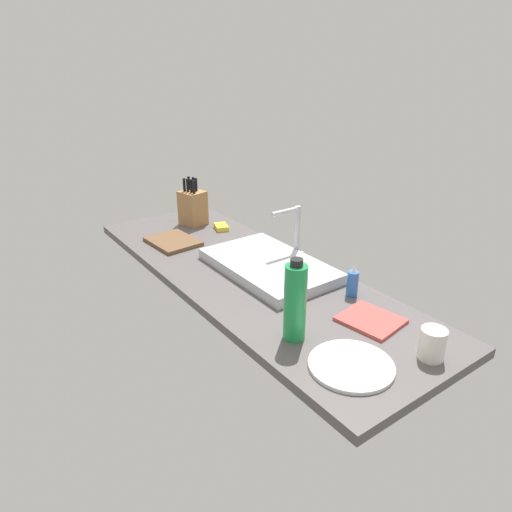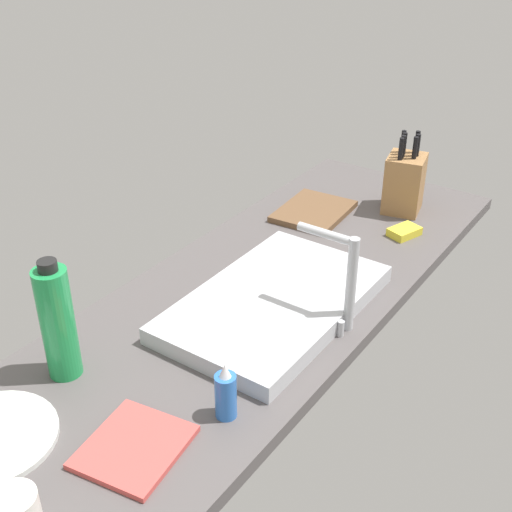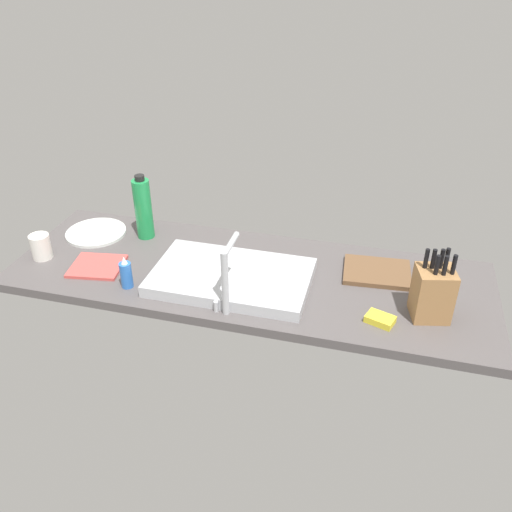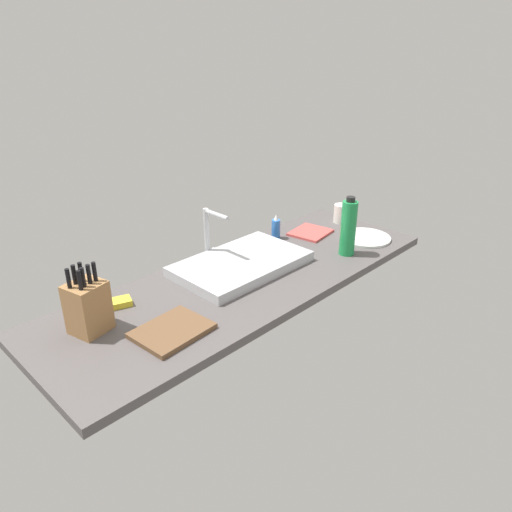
{
  "view_description": "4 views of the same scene",
  "coord_description": "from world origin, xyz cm",
  "views": [
    {
      "loc": [
        142.28,
        -98.12,
        86.06
      ],
      "look_at": [
        0.84,
        3.35,
        9.91
      ],
      "focal_mm": 32.38,
      "sensor_mm": 36.0,
      "label": 1
    },
    {
      "loc": [
        116.29,
        79.98,
        95.53
      ],
      "look_at": [
        -2.15,
        -2.23,
        12.47
      ],
      "focal_mm": 46.93,
      "sensor_mm": 36.0,
      "label": 2
    },
    {
      "loc": [
        -45.86,
        162.27,
        114.16
      ],
      "look_at": [
        -3.21,
        0.59,
        11.67
      ],
      "focal_mm": 37.9,
      "sensor_mm": 36.0,
      "label": 3
    },
    {
      "loc": [
        -124.48,
        -127.48,
        95.53
      ],
      "look_at": [
        3.22,
        -2.28,
        12.82
      ],
      "focal_mm": 33.81,
      "sensor_mm": 36.0,
      "label": 4
    }
  ],
  "objects": [
    {
      "name": "cutting_board",
      "position": [
        -46.55,
        -11.34,
        4.4
      ],
      "size": [
        25.72,
        20.83,
        1.8
      ],
      "primitive_type": "cube",
      "rotation": [
        0.0,
        0.0,
        0.07
      ],
      "color": "brown",
      "rests_on": "countertop_slab"
    },
    {
      "name": "dish_towel",
      "position": [
        56.27,
        11.14,
        4.1
      ],
      "size": [
        21.32,
        19.68,
        1.2
      ],
      "primitive_type": "cube",
      "rotation": [
        0.0,
        0.0,
        0.15
      ],
      "color": "#CC4C47",
      "rests_on": "countertop_slab"
    },
    {
      "name": "faucet",
      "position": [
        0.74,
        23.59,
        17.83
      ],
      "size": [
        5.5,
        15.21,
        23.67
      ],
      "color": "#B7BABF",
      "rests_on": "countertop_slab"
    },
    {
      "name": "coffee_mug",
      "position": [
        80.34,
        9.87,
        8.4
      ],
      "size": [
        7.6,
        7.6,
        9.8
      ],
      "primitive_type": "cylinder",
      "color": "silver",
      "rests_on": "countertop_slab"
    },
    {
      "name": "knife_block",
      "position": [
        -64.8,
        9.73,
        12.89
      ],
      "size": [
        13.99,
        13.31,
        24.6
      ],
      "rotation": [
        0.0,
        0.0,
        0.22
      ],
      "color": "#9E7042",
      "rests_on": "countertop_slab"
    },
    {
      "name": "dinner_plate",
      "position": [
        69.8,
        -12.46,
        4.1
      ],
      "size": [
        24.81,
        24.81,
        1.2
      ],
      "primitive_type": "cylinder",
      "color": "silver",
      "rests_on": "countertop_slab"
    },
    {
      "name": "countertop_slab",
      "position": [
        0.0,
        0.0,
        1.75
      ],
      "size": [
        178.62,
        61.05,
        3.5
      ],
      "primitive_type": "cube",
      "color": "#514C4C",
      "rests_on": "ground"
    },
    {
      "name": "sink_basin",
      "position": [
        4.16,
        7.58,
        5.65
      ],
      "size": [
        56.64,
        34.65,
        4.3
      ],
      "primitive_type": "cube",
      "color": "#B7BABF",
      "rests_on": "countertop_slab"
    },
    {
      "name": "water_bottle",
      "position": [
        48.48,
        -16.02,
        16.4
      ],
      "size": [
        7.05,
        7.05,
        27.3
      ],
      "color": "#1E8E47",
      "rests_on": "countertop_slab"
    },
    {
      "name": "dish_sponge",
      "position": [
        -49.51,
        17.45,
        4.7
      ],
      "size": [
        10.47,
        8.62,
        2.4
      ],
      "primitive_type": "cube",
      "rotation": [
        0.0,
        0.0,
        -0.33
      ],
      "color": "yellow",
      "rests_on": "countertop_slab"
    },
    {
      "name": "soap_bottle",
      "position": [
        39.46,
        19.59,
        8.84
      ],
      "size": [
        4.29,
        4.29,
        12.47
      ],
      "color": "blue",
      "rests_on": "countertop_slab"
    }
  ]
}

